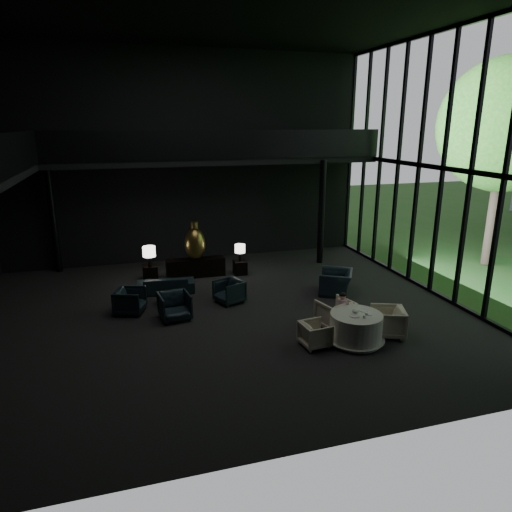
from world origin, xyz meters
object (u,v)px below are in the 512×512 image
object	(u,v)px
side_table_right	(240,267)
lounge_armchair_south	(175,304)
bronze_urn	(195,244)
dining_chair_east	(388,319)
side_table_left	(150,273)
table_lamp_left	(149,252)
window_armchair	(336,277)
dining_chair_west	(315,334)
sofa	(166,283)
child	(342,302)
lounge_armchair_east	(229,290)
console	(196,268)
coffee_table	(173,299)
dining_table	(356,330)
dining_chair_north	(335,311)
lounge_armchair_west	(130,299)
table_lamp_right	(240,249)

from	to	relation	value
side_table_right	lounge_armchair_south	distance (m)	4.35
bronze_urn	dining_chair_east	distance (m)	7.32
side_table_left	side_table_right	size ratio (longest dim) A/B	1.11
table_lamp_left	window_armchair	world-z (taller)	table_lamp_left
bronze_urn	dining_chair_west	bearing A→B (deg)	-71.95
side_table_right	window_armchair	distance (m)	3.73
bronze_urn	sofa	world-z (taller)	bronze_urn
dining_chair_east	side_table_left	bearing A→B (deg)	-116.32
side_table_right	child	distance (m)	5.40
lounge_armchair_east	dining_chair_west	world-z (taller)	lounge_armchair_east
window_armchair	child	size ratio (longest dim) A/B	2.24
console	bronze_urn	size ratio (longest dim) A/B	1.53
lounge_armchair_south	coffee_table	size ratio (longest dim) A/B	1.12
lounge_armchair_south	window_armchair	distance (m)	5.28
window_armchair	coffee_table	size ratio (longest dim) A/B	1.50
table_lamp_left	side_table_right	world-z (taller)	table_lamp_left
dining_table	child	bearing A→B (deg)	86.79
lounge_armchair_south	dining_chair_west	bearing A→B (deg)	-47.15
dining_chair_north	table_lamp_left	bearing A→B (deg)	-63.35
bronze_urn	coffee_table	distance (m)	2.86
console	bronze_urn	world-z (taller)	bronze_urn
bronze_urn	dining_table	size ratio (longest dim) A/B	0.92
lounge_armchair_west	side_table_left	bearing A→B (deg)	3.86
window_armchair	child	world-z (taller)	window_armchair
console	dining_table	world-z (taller)	dining_table
table_lamp_right	dining_table	xyz separation A→B (m)	(1.45, -6.03, -0.62)
window_armchair	child	bearing A→B (deg)	7.19
side_table_right	child	size ratio (longest dim) A/B	0.91
dining_chair_north	dining_chair_west	world-z (taller)	dining_chair_north
table_lamp_right	window_armchair	xyz separation A→B (m)	(2.50, -2.75, -0.41)
side_table_left	lounge_armchair_south	xyz separation A→B (m)	(0.45, -3.53, 0.18)
console	dining_chair_west	distance (m)	6.46
lounge_armchair_west	lounge_armchair_east	size ratio (longest dim) A/B	1.05
table_lamp_left	dining_chair_west	size ratio (longest dim) A/B	1.19
side_table_left	sofa	world-z (taller)	sofa
table_lamp_right	child	distance (m)	5.37
dining_chair_north	coffee_table	bearing A→B (deg)	-49.77
bronze_urn	dining_chair_north	bearing A→B (deg)	-60.80
dining_chair_west	lounge_armchair_west	bearing A→B (deg)	45.82
coffee_table	dining_chair_east	world-z (taller)	dining_chair_east
side_table_right	window_armchair	world-z (taller)	window_armchair
side_table_right	lounge_armchair_south	bearing A→B (deg)	-129.27
side_table_left	lounge_armchair_east	distance (m)	3.52
side_table_right	table_lamp_left	bearing A→B (deg)	179.80
lounge_armchair_west	child	bearing A→B (deg)	-96.39
lounge_armchair_east	dining_chair_north	size ratio (longest dim) A/B	0.85
table_lamp_right	lounge_armchair_south	bearing A→B (deg)	-129.39
table_lamp_right	dining_chair_east	size ratio (longest dim) A/B	0.70
table_lamp_right	dining_chair_west	size ratio (longest dim) A/B	1.02
table_lamp_right	dining_chair_west	xyz separation A→B (m)	(0.38, -5.96, -0.64)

